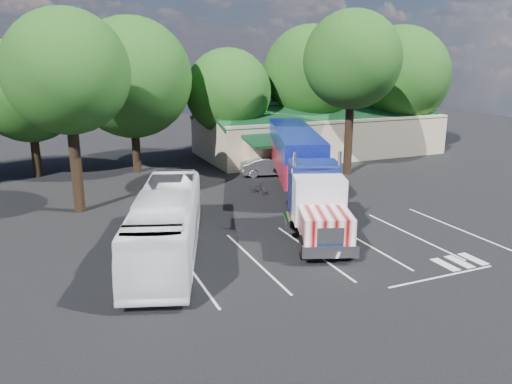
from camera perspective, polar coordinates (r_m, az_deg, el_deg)
name	(u,v)px	position (r m, az deg, el deg)	size (l,w,h in m)	color
ground	(265,218)	(31.13, 1.03, -3.01)	(120.00, 120.00, 0.00)	black
event_hall	(317,132)	(52.26, 6.93, 6.80)	(24.20, 14.12, 5.55)	tan
tree_row_b	(28,90)	(44.90, -24.57, 10.54)	(8.40, 8.40, 11.35)	black
tree_row_c	(132,78)	(43.82, -14.02, 12.54)	(10.00, 10.00, 13.05)	black
tree_row_d	(228,92)	(47.43, -3.19, 11.36)	(8.00, 8.00, 10.60)	black
tree_row_e	(311,74)	(51.55, 6.30, 13.26)	(9.60, 9.60, 12.90)	black
tree_row_f	(400,76)	(56.15, 16.09, 12.63)	(10.40, 10.40, 13.00)	black
tree_near_left	(67,72)	(33.06, -20.78, 12.66)	(7.60, 7.60, 12.65)	black
tree_near_right	(352,60)	(42.62, 10.95, 14.56)	(8.00, 8.00, 13.50)	black
semi_truck	(299,161)	(35.27, 4.93, 3.57)	(10.36, 21.94, 4.69)	black
woman	(297,207)	(30.48, 4.72, -1.66)	(0.66, 0.44, 1.82)	black
bicycle	(257,188)	(36.54, 0.11, 0.50)	(0.61, 1.74, 0.91)	black
tour_bus	(166,224)	(25.21, -10.21, -3.60)	(2.85, 12.20, 3.40)	white
silver_sedan	(269,166)	(42.16, 1.45, 2.93)	(1.66, 4.75, 1.57)	#95979C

